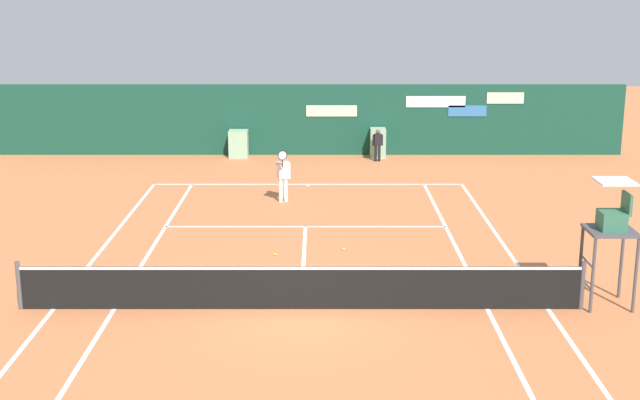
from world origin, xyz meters
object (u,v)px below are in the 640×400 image
object	(u,v)px
tennis_ball_by_sideline	(273,254)
ball_kid_centre_post	(375,143)
player_on_baseline	(280,174)
tennis_ball_mid_court	(151,272)
tennis_ball_near_service_line	(341,249)
umpire_chair	(609,225)

from	to	relation	value
tennis_ball_by_sideline	ball_kid_centre_post	bearing A→B (deg)	74.20
player_on_baseline	tennis_ball_by_sideline	size ratio (longest dim) A/B	25.90
tennis_ball_mid_court	tennis_ball_near_service_line	bearing A→B (deg)	21.39
player_on_baseline	umpire_chair	bearing A→B (deg)	105.85
tennis_ball_near_service_line	tennis_ball_mid_court	xyz separation A→B (m)	(-4.61, -1.81, 0.00)
tennis_ball_near_service_line	tennis_ball_by_sideline	xyz separation A→B (m)	(-1.76, -0.46, 0.00)
tennis_ball_by_sideline	player_on_baseline	bearing A→B (deg)	90.18
umpire_chair	tennis_ball_near_service_line	world-z (taller)	umpire_chair
ball_kid_centre_post	player_on_baseline	bearing A→B (deg)	50.63
ball_kid_centre_post	tennis_ball_by_sideline	world-z (taller)	ball_kid_centre_post
player_on_baseline	tennis_ball_near_service_line	xyz separation A→B (m)	(1.77, -5.09, -0.89)
ball_kid_centre_post	tennis_ball_near_service_line	distance (m)	11.58
player_on_baseline	ball_kid_centre_post	xyz separation A→B (m)	(3.39, 6.36, -0.20)
tennis_ball_near_service_line	tennis_ball_mid_court	distance (m)	4.95
tennis_ball_by_sideline	tennis_ball_mid_court	bearing A→B (deg)	-154.78
ball_kid_centre_post	tennis_ball_mid_court	bearing A→B (deg)	53.52
umpire_chair	player_on_baseline	world-z (taller)	umpire_chair
player_on_baseline	ball_kid_centre_post	size ratio (longest dim) A/B	1.41
tennis_ball_near_service_line	umpire_chair	bearing A→B (deg)	-35.12
tennis_ball_by_sideline	tennis_ball_near_service_line	bearing A→B (deg)	14.74
umpire_chair	player_on_baseline	distance (m)	11.66
tennis_ball_near_service_line	tennis_ball_mid_court	world-z (taller)	same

